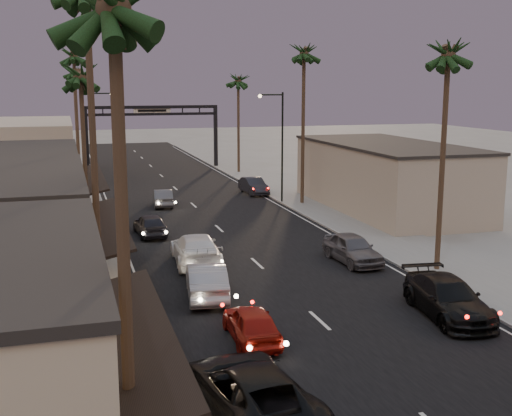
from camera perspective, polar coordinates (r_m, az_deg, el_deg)
ground at (r=46.29m, az=-4.15°, el=-1.06°), size 200.00×200.00×0.00m
road at (r=51.09m, az=-5.35°, el=0.05°), size 14.00×120.00×0.02m
sidewalk_left at (r=57.06m, az=-16.15°, el=0.86°), size 5.00×92.00×0.12m
sidewalk_right at (r=60.18m, az=2.24°, el=1.78°), size 5.00×92.00×0.12m
storefront_far at (r=46.92m, az=-20.44°, el=1.54°), size 8.00×16.00×5.00m
storefront_dist at (r=69.65m, az=-19.28°, el=4.86°), size 8.00×20.00×6.00m
building_right at (r=50.67m, az=11.48°, el=2.65°), size 8.00×18.00×5.00m
arch at (r=74.99m, az=-9.19°, el=7.65°), size 15.20×0.40×7.27m
streetlight_right at (r=52.14m, az=2.06°, el=6.22°), size 2.13×0.30×9.00m
streetlight_left at (r=62.47m, az=-14.08°, el=6.67°), size 2.13×0.30×9.00m
palm_lc at (r=40.29m, az=-15.37°, el=11.80°), size 3.20×3.20×12.20m
palm_ld at (r=59.34m, az=-15.93°, el=13.23°), size 3.20×3.20×14.20m
palm_ra at (r=33.69m, az=16.77°, el=13.65°), size 3.20×3.20×13.20m
palm_rb at (r=51.67m, az=4.30°, el=14.02°), size 3.20×3.20×14.20m
palm_rc at (r=70.66m, az=-1.59°, el=11.60°), size 3.20×3.20×12.20m
palm_far at (r=82.30m, az=-15.93°, el=11.77°), size 3.20×3.20×13.20m
oncoming_red at (r=24.60m, az=-0.40°, el=-10.22°), size 1.75×4.10×1.38m
oncoming_pickup at (r=19.30m, az=-0.48°, el=-15.95°), size 3.47×6.28×1.67m
oncoming_silver at (r=29.48m, az=-4.44°, el=-6.40°), size 2.35×5.07×1.61m
oncoming_white at (r=34.78m, az=-5.36°, el=-3.67°), size 2.73×5.93×1.68m
oncoming_dgrey at (r=41.81m, az=-9.40°, el=-1.46°), size 1.96×4.34×1.45m
oncoming_grey_far at (r=51.89m, az=-8.26°, el=0.91°), size 1.86×4.25×1.36m
curbside_black at (r=28.18m, az=16.68°, el=-7.67°), size 2.88×5.76×1.61m
curbside_grey at (r=35.40m, az=8.58°, el=-3.58°), size 2.04×4.70×1.58m
curbside_far at (r=57.11m, az=-0.22°, el=1.98°), size 1.77×4.51×1.46m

